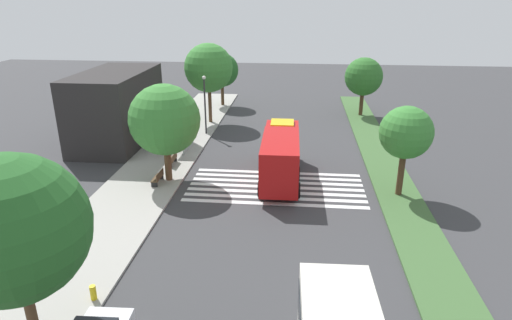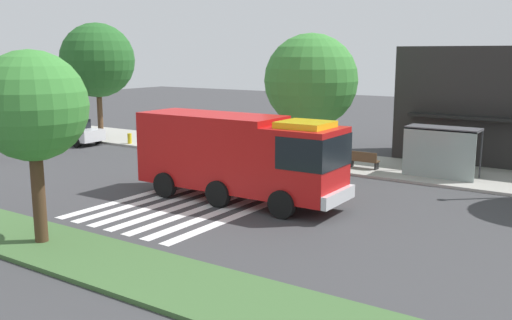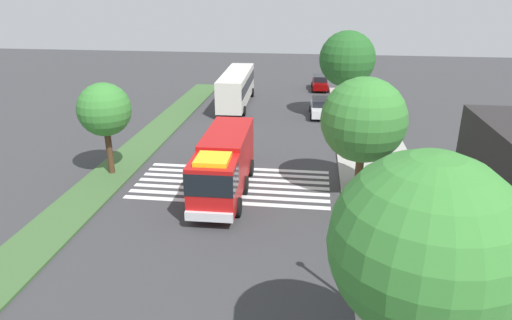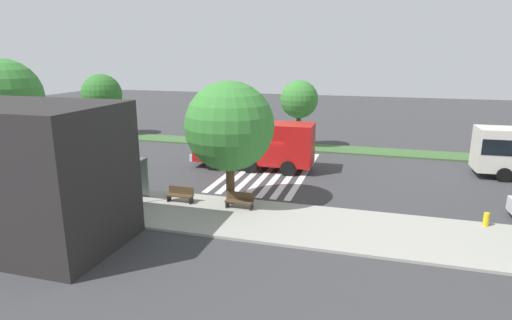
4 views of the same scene
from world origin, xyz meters
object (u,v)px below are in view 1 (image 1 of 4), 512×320
sidewalk_tree_west (165,120)px  sidewalk_tree_far_east (222,70)px  bus_stop_shelter (184,129)px  sidewalk_tree_far_west (12,229)px  bench_near_shelter (172,159)px  street_lamp (205,100)px  fire_truck (281,153)px  median_tree_west (364,77)px  sidewalk_tree_east (209,68)px  median_tree_far_west (406,133)px  fire_hydrant (93,292)px  bench_west_of_shelter (158,177)px

sidewalk_tree_west → sidewalk_tree_far_east: (23.40, 0.00, -0.28)m
bus_stop_shelter → sidewalk_tree_far_west: sidewalk_tree_far_west is taller
bench_near_shelter → street_lamp: (8.54, -0.97, 2.94)m
fire_truck → median_tree_west: size_ratio=1.46×
bus_stop_shelter → sidewalk_tree_east: bearing=-3.8°
sidewalk_tree_east → median_tree_west: (4.49, -16.44, -1.41)m
median_tree_far_west → median_tree_west: median_tree_west is taller
street_lamp → sidewalk_tree_west: bearing=178.0°
fire_truck → sidewalk_tree_east: bearing=28.7°
fire_truck → sidewalk_tree_west: sidewalk_tree_west is taller
sidewalk_tree_east → fire_hydrant: sidewalk_tree_east is taller
street_lamp → sidewalk_tree_far_west: 28.60m
fire_truck → street_lamp: size_ratio=1.65×
street_lamp → fire_hydrant: (-25.08, -0.10, -3.04)m
sidewalk_tree_far_west → median_tree_west: bearing=-23.8°
bench_west_of_shelter → fire_hydrant: bearing=-175.2°
bench_west_of_shelter → sidewalk_tree_far_west: size_ratio=0.20×
sidewalk_tree_east → sidewalk_tree_far_east: sidewalk_tree_east is taller
street_lamp → sidewalk_tree_west: 11.55m
sidewalk_tree_east → median_tree_far_west: 23.42m
sidewalk_tree_far_west → bus_stop_shelter: bearing=1.4°
bench_west_of_shelter → median_tree_west: 27.26m
fire_hydrant → street_lamp: bearing=0.2°
median_tree_far_west → fire_hydrant: median_tree_far_west is taller
fire_truck → median_tree_far_west: bearing=-106.0°
median_tree_far_west → bench_west_of_shelter: bearing=89.5°
bench_near_shelter → sidewalk_tree_west: size_ratio=0.23×
sidewalk_tree_west → sidewalk_tree_far_east: bearing=0.0°
fire_hydrant → bench_near_shelter: bearing=3.7°
sidewalk_tree_far_west → median_tree_far_west: size_ratio=1.32×
bench_near_shelter → bus_stop_shelter: bearing=0.2°
street_lamp → median_tree_far_west: (-12.39, -16.04, 1.00)m
bench_near_shelter → sidewalk_tree_far_east: 20.82m
sidewalk_tree_east → bench_near_shelter: bearing=177.4°
sidewalk_tree_east → sidewalk_tree_west: bearing=-180.0°
median_tree_far_west → median_tree_west: (21.11, 0.00, -0.06)m
sidewalk_tree_far_west → sidewalk_tree_far_east: sidewalk_tree_far_west is taller
bench_west_of_shelter → median_tree_far_west: 17.46m
sidewalk_tree_east → sidewalk_tree_far_east: bearing=-0.0°
sidewalk_tree_far_east → median_tree_west: median_tree_west is taller
sidewalk_tree_west → street_lamp: bearing=-2.0°
sidewalk_tree_far_east → sidewalk_tree_far_west: bearing=180.0°
street_lamp → sidewalk_tree_east: bearing=5.4°
sidewalk_tree_far_west → median_tree_far_west: sidewalk_tree_far_west is taller
sidewalk_tree_far_west → sidewalk_tree_east: sidewalk_tree_east is taller
bus_stop_shelter → sidewalk_tree_west: sidewalk_tree_west is taller
bench_west_of_shelter → fire_hydrant: (-12.85, -1.07, -0.10)m
street_lamp → sidewalk_tree_east: 4.86m
bench_near_shelter → median_tree_far_west: bearing=-102.8°
fire_truck → median_tree_west: (18.90, -8.23, 2.42)m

